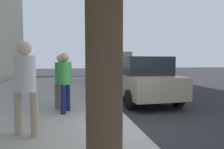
% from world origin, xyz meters
% --- Properties ---
extents(ground_plane, '(80.00, 80.00, 0.00)m').
position_xyz_m(ground_plane, '(0.00, 0.00, 0.00)').
color(ground_plane, '#232326').
rests_on(ground_plane, ground).
extents(parking_meter, '(0.36, 0.12, 1.41)m').
position_xyz_m(parking_meter, '(1.29, 0.68, 1.17)').
color(parking_meter, gray).
rests_on(parking_meter, sidewalk_slab).
extents(pedestrian_at_meter, '(0.50, 0.37, 1.69)m').
position_xyz_m(pedestrian_at_meter, '(1.38, 1.59, 1.13)').
color(pedestrian_at_meter, '#191E4C').
rests_on(pedestrian_at_meter, sidewalk_slab).
extents(pedestrian_bystander, '(0.40, 0.49, 1.84)m').
position_xyz_m(pedestrian_bystander, '(-0.25, 2.31, 1.25)').
color(pedestrian_bystander, tan).
rests_on(pedestrian_bystander, sidewalk_slab).
extents(parking_officer, '(0.43, 0.38, 1.67)m').
position_xyz_m(parking_officer, '(1.92, 1.73, 1.12)').
color(parking_officer, '#726656').
rests_on(parking_officer, sidewalk_slab).
extents(parked_sedan_near, '(4.42, 2.00, 1.77)m').
position_xyz_m(parked_sedan_near, '(3.26, -1.35, 0.89)').
color(parked_sedan_near, gray).
rests_on(parked_sedan_near, ground_plane).
extents(parked_van_far, '(5.26, 2.25, 2.18)m').
position_xyz_m(parked_van_far, '(9.78, -1.35, 1.26)').
color(parked_van_far, gray).
rests_on(parked_van_far, ground_plane).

